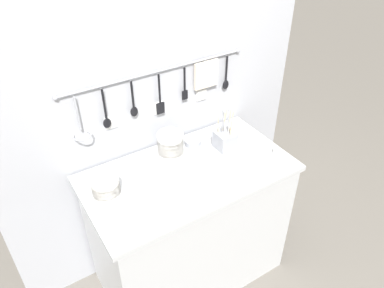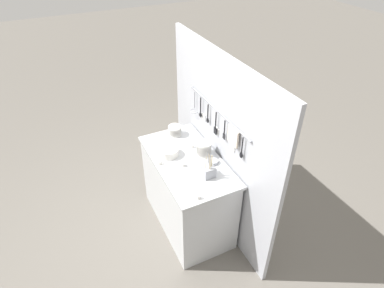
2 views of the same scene
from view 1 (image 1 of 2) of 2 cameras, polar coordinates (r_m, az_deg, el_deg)
The scene contains 12 objects.
ground_plane at distance 2.74m, azimuth -0.37°, elevation -18.65°, with size 20.00×20.00×0.00m, color #666059.
counter at distance 2.39m, azimuth -0.41°, elevation -12.41°, with size 1.17×0.63×0.90m.
back_wall at distance 2.28m, azimuth -5.11°, elevation 1.96°, with size 1.97×0.11×1.92m.
bowl_stack_wide_centre at distance 1.95m, azimuth -13.01°, elevation -6.44°, with size 0.14×0.14×0.11m.
bowl_stack_nested_right at distance 2.16m, azimuth -3.31°, elevation -0.08°, with size 0.15×0.15×0.14m.
plate_stack at distance 1.91m, azimuth -2.24°, elevation -7.02°, with size 0.20×0.20×0.08m.
steel_mixing_bowl at distance 2.27m, azimuth 0.11°, elevation 0.32°, with size 0.10×0.10×0.03m.
cutlery_caddy at distance 2.23m, azimuth 5.06°, elevation 0.68°, with size 0.11×0.11×0.26m.
cup_front_left at distance 2.05m, azimuth 2.40°, elevation -4.21°, with size 0.04×0.04×0.04m.
cup_by_caddy at distance 2.10m, azimuth -6.12°, elevation -3.35°, with size 0.04×0.04×0.04m.
cup_edge_far at distance 1.88m, azimuth 2.57°, elevation -8.72°, with size 0.04×0.04×0.04m.
cup_back_right at distance 2.25m, azimuth 12.75°, elevation -1.05°, with size 0.04×0.04×0.04m.
Camera 1 is at (-0.83, -1.35, 2.24)m, focal length 35.00 mm.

